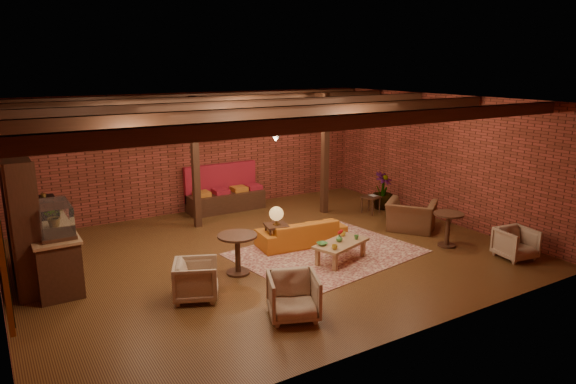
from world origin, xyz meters
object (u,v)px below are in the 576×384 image
round_table_right (448,224)px  plant_tall (384,154)px  sofa (301,232)px  round_table_left (238,247)px  side_table_lamp (276,217)px  coffee_table (340,244)px  armchair_b (293,294)px  side_table_book (371,198)px  armchair_far (516,242)px  armchair_right (411,211)px  armchair_a (196,278)px

round_table_right → plant_tall: size_ratio=0.25×
sofa → round_table_left: (-1.91, -0.73, 0.25)m
side_table_lamp → plant_tall: plant_tall is taller
coffee_table → round_table_right: (2.57, -0.49, 0.14)m
sofa → round_table_right: round_table_right is taller
armchair_b → plant_tall: (5.45, 4.10, 1.13)m
sofa → side_table_book: 3.14m
coffee_table → side_table_book: 3.66m
round_table_right → armchair_far: 1.41m
armchair_b → plant_tall: bearing=58.8°
side_table_lamp → armchair_right: (3.46, -0.51, -0.25)m
coffee_table → round_table_right: size_ratio=1.76×
round_table_right → armchair_b: bearing=-167.5°
armchair_a → side_table_book: 6.41m
side_table_lamp → sofa: bearing=-0.5°
armchair_right → plant_tall: bearing=-57.2°
armchair_right → armchair_far: bearing=155.7°
plant_tall → coffee_table: bearing=-142.8°
armchair_far → coffee_table: bearing=160.5°
coffee_table → plant_tall: 4.40m
sofa → plant_tall: (3.52, 1.32, 1.24)m
sofa → round_table_left: size_ratio=2.50×
sofa → armchair_right: armchair_right is taller
coffee_table → side_table_book: size_ratio=2.52×
round_table_right → coffee_table: bearing=169.1°
round_table_left → armchair_b: armchair_b is taller
armchair_a → armchair_far: armchair_a is taller
coffee_table → side_table_lamp: size_ratio=1.37×
round_table_left → armchair_far: (5.27, -2.26, -0.18)m
armchair_right → side_table_lamp: bearing=45.2°
round_table_left → armchair_a: size_ratio=1.05×
coffee_table → side_table_lamp: bearing=121.6°
sofa → plant_tall: size_ratio=0.64×
armchair_b → side_table_book: (4.86, 3.89, 0.04)m
sofa → armchair_a: bearing=29.9°
side_table_lamp → armchair_b: 3.09m
armchair_right → side_table_book: size_ratio=2.10×
side_table_book → sofa: bearing=-159.3°
armchair_a → side_table_lamp: bearing=-36.5°
armchair_far → plant_tall: bearing=96.7°
side_table_lamp → armchair_far: (3.99, -2.99, -0.39)m
round_table_right → side_table_book: bearing=85.6°
round_table_left → plant_tall: plant_tall is taller
round_table_right → armchair_far: size_ratio=1.08×
armchair_b → armchair_far: size_ratio=1.12×
round_table_left → armchair_b: size_ratio=0.99×
sofa → round_table_right: size_ratio=2.58×
armchair_a → armchair_right: armchair_right is taller
side_table_lamp → round_table_right: bearing=-27.6°
round_table_right → round_table_left: bearing=167.6°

